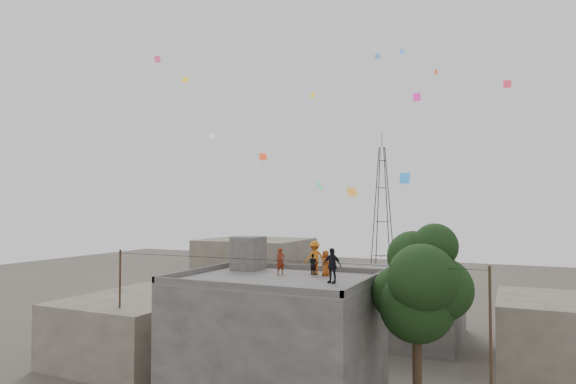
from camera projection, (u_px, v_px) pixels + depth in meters
The scene contains 17 objects.
main_building at pixel (277, 336), 25.44m from camera, with size 10.00×8.00×6.10m.
parapet at pixel (277, 276), 25.55m from camera, with size 10.00×8.00×0.30m.
stair_head_box at pixel (248, 253), 29.28m from camera, with size 1.60×1.80×2.00m, color #444240.
neighbor_west at pixel (141, 327), 31.82m from camera, with size 8.00×10.00×4.00m, color #5D564A.
neighbor_north at pixel (379, 303), 37.29m from camera, with size 12.00×9.00×5.00m, color #444240.
neighbor_northwest at pixel (256, 277), 44.16m from camera, with size 9.00×8.00×7.00m, color #5D564A.
neighbor_east at pixel (561, 336), 28.63m from camera, with size 7.00×8.00×4.40m, color #5D564A.
tree at pixel (420, 286), 23.01m from camera, with size 4.90×4.60×9.10m.
utility_line at pixel (275, 328), 24.13m from camera, with size 20.12×0.62×7.40m.
transmission_tower at pixel (382, 214), 63.63m from camera, with size 2.97×2.97×20.01m.
person_red_adult at pixel (315, 260), 27.44m from camera, with size 0.59×0.38×1.61m, color maroon.
person_orange_child at pixel (326, 263), 26.53m from camera, with size 0.68×0.44×1.40m, color #9C4211.
person_dark_child at pixel (314, 264), 27.08m from camera, with size 0.59×0.46×1.21m, color black.
person_dark_adult at pixel (332, 265), 23.96m from camera, with size 1.02×0.43×1.75m, color black.
person_orange_adult at pixel (315, 258), 27.19m from camera, with size 1.21×0.70×1.88m, color #CB6917.
person_red_child at pixel (281, 261), 27.17m from camera, with size 0.54×0.35×1.48m, color maroon.
kites at pixel (332, 114), 31.91m from camera, with size 22.82×18.38×12.81m.
Camera 1 is at (11.29, -23.09, 9.80)m, focal length 30.00 mm.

